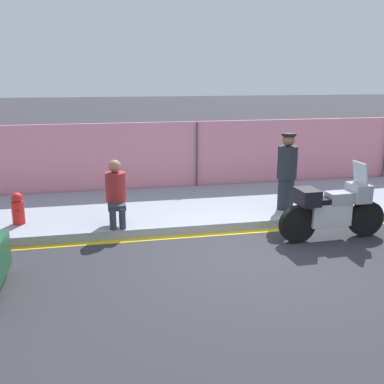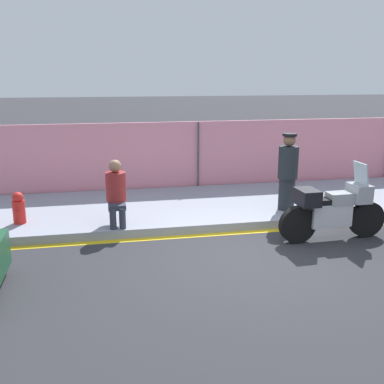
{
  "view_description": "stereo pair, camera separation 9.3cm",
  "coord_description": "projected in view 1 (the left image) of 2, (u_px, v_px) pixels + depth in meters",
  "views": [
    {
      "loc": [
        -2.51,
        -6.89,
        3.08
      ],
      "look_at": [
        -0.82,
        1.25,
        0.9
      ],
      "focal_mm": 42.0,
      "sensor_mm": 36.0,
      "label": 1
    },
    {
      "loc": [
        -2.42,
        -6.91,
        3.08
      ],
      "look_at": [
        -0.82,
        1.25,
        0.9
      ],
      "focal_mm": 42.0,
      "sensor_mm": 36.0,
      "label": 2
    }
  ],
  "objects": [
    {
      "name": "person_seated_on_curb",
      "position": [
        116.0,
        190.0,
        8.85
      ],
      "size": [
        0.4,
        0.67,
        1.29
      ],
      "color": "#2D3342",
      "rests_on": "sidewalk"
    },
    {
      "name": "motorcycle",
      "position": [
        332.0,
        209.0,
        8.53
      ],
      "size": [
        2.17,
        0.54,
        1.49
      ],
      "rotation": [
        0.0,
        0.0,
        0.03
      ],
      "color": "black",
      "rests_on": "ground_plane"
    },
    {
      "name": "officer_standing",
      "position": [
        287.0,
        171.0,
        9.8
      ],
      "size": [
        0.43,
        0.43,
        1.69
      ],
      "color": "#1E2328",
      "rests_on": "sidewalk"
    },
    {
      "name": "fire_hydrant",
      "position": [
        18.0,
        209.0,
        8.94
      ],
      "size": [
        0.24,
        0.31,
        0.65
      ],
      "color": "red",
      "rests_on": "sidewalk"
    },
    {
      "name": "ground_plane",
      "position": [
        253.0,
        258.0,
        7.8
      ],
      "size": [
        120.0,
        120.0,
        0.0
      ],
      "primitive_type": "plane",
      "color": "#2D2D33"
    },
    {
      "name": "curb_paint_stripe",
      "position": [
        232.0,
        233.0,
        9.0
      ],
      "size": [
        41.57,
        0.18,
        0.01
      ],
      "color": "gold",
      "rests_on": "ground_plane"
    },
    {
      "name": "storefront_fence",
      "position": [
        196.0,
        157.0,
        12.0
      ],
      "size": [
        39.49,
        0.17,
        1.9
      ],
      "color": "pink",
      "rests_on": "ground_plane"
    },
    {
      "name": "sidewalk",
      "position": [
        211.0,
        205.0,
        10.6
      ],
      "size": [
        41.57,
        3.24,
        0.18
      ],
      "color": "#8E93A3",
      "rests_on": "ground_plane"
    }
  ]
}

